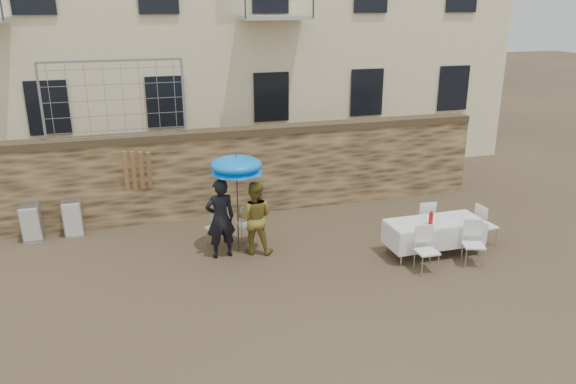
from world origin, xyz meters
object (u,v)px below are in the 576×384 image
object	(u,v)px
umbrella	(236,168)
table_chair_side	(486,225)
banquet_table	(435,223)
man_suit	(220,219)
table_chair_front_left	(427,250)
couple_chair_left	(217,227)
table_chair_front_right	(474,244)
soda_bottle	(431,219)
table_chair_back	(423,219)
chair_stack_right	(73,215)
woman_dress	(255,218)
couple_chair_right	(247,223)
chair_stack_left	(32,219)

from	to	relation	value
umbrella	table_chair_side	distance (m)	5.80
banquet_table	man_suit	bearing A→B (deg)	165.02
man_suit	table_chair_front_left	bearing A→B (deg)	146.96
man_suit	table_chair_side	bearing A→B (deg)	163.03
banquet_table	table_chair_side	world-z (taller)	table_chair_side
couple_chair_left	table_chair_front_right	world-z (taller)	same
man_suit	soda_bottle	distance (m)	4.49
couple_chair_left	table_chair_front_right	xyz separation A→B (m)	(4.98, -2.50, 0.00)
banquet_table	soda_bottle	size ratio (longest dim) A/B	8.08
banquet_table	table_chair_front_left	size ratio (longest dim) A/B	2.19
table_chair_back	chair_stack_right	size ratio (longest dim) A/B	1.04
man_suit	table_chair_side	world-z (taller)	man_suit
woman_dress	table_chair_back	size ratio (longest dim) A/B	1.71
couple_chair_right	table_chair_side	distance (m)	5.44
table_chair_front_left	chair_stack_left	xyz separation A→B (m)	(-7.92, 4.25, -0.02)
couple_chair_left	chair_stack_left	size ratio (longest dim) A/B	1.04
table_chair_side	chair_stack_left	xyz separation A→B (m)	(-9.92, 3.40, -0.02)
woman_dress	banquet_table	world-z (taller)	woman_dress
banquet_table	soda_bottle	world-z (taller)	soda_bottle
table_chair_side	chair_stack_left	distance (m)	10.49
table_chair_front_right	chair_stack_left	bearing A→B (deg)	174.16
couple_chair_right	chair_stack_right	distance (m)	4.22
umbrella	table_chair_front_right	world-z (taller)	umbrella
man_suit	table_chair_back	world-z (taller)	man_suit
couple_chair_left	table_chair_front_right	distance (m)	5.58
woman_dress	chair_stack_left	distance (m)	5.33
man_suit	banquet_table	bearing A→B (deg)	158.64
couple_chair_left	table_chair_side	xyz separation A→B (m)	(5.88, -1.65, 0.00)
table_chair_side	banquet_table	bearing A→B (deg)	90.15
umbrella	table_chair_front_left	distance (m)	4.30
couple_chair_right	man_suit	bearing A→B (deg)	34.74
table_chair_front_left	table_chair_back	size ratio (longest dim) A/B	1.00
table_chair_front_right	woman_dress	bearing A→B (deg)	174.63
umbrella	chair_stack_right	size ratio (longest dim) A/B	2.25
chair_stack_left	chair_stack_right	distance (m)	0.90
man_suit	umbrella	bearing A→B (deg)	-172.35
table_chair_front_left	chair_stack_right	world-z (taller)	table_chair_front_left
woman_dress	table_chair_front_left	bearing A→B (deg)	169.12
soda_bottle	table_chair_front_right	size ratio (longest dim) A/B	0.27
couple_chair_right	table_chair_side	size ratio (longest dim) A/B	1.00
couple_chair_right	table_chair_front_left	distance (m)	4.05
umbrella	table_chair_side	bearing A→B (deg)	-12.34
man_suit	table_chair_back	bearing A→B (deg)	168.74
couple_chair_left	table_chair_back	world-z (taller)	same
table_chair_side	chair_stack_right	xyz separation A→B (m)	(-9.02, 3.40, -0.02)
table_chair_front_left	chair_stack_right	size ratio (longest dim) A/B	1.04
table_chair_front_right	table_chair_back	xyz separation A→B (m)	(-0.30, 1.55, 0.00)
banquet_table	umbrella	bearing A→B (deg)	162.35
soda_bottle	table_chair_back	distance (m)	1.11
man_suit	table_chair_front_left	xyz separation A→B (m)	(3.88, -1.95, -0.40)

